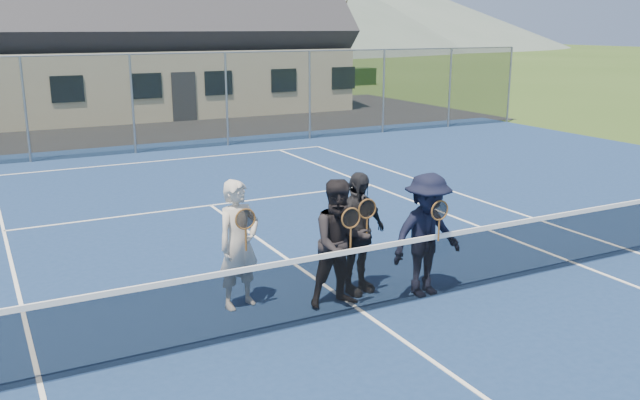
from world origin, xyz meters
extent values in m
plane|color=#314B1A|center=(0.00, 20.00, 0.00)|extent=(220.00, 220.00, 0.00)
cube|color=navy|center=(0.00, 0.00, 0.01)|extent=(30.00, 30.00, 0.02)
cube|color=black|center=(0.00, 32.00, 0.55)|extent=(40.00, 1.20, 1.10)
cone|color=#54655B|center=(55.00, 95.00, 7.00)|extent=(90.00, 90.00, 14.00)
cube|color=white|center=(0.00, 11.88, 0.03)|extent=(10.97, 0.06, 0.01)
cube|color=white|center=(5.49, 0.00, 0.03)|extent=(0.06, 23.77, 0.01)
cube|color=white|center=(-4.12, 0.00, 0.03)|extent=(0.06, 23.77, 0.01)
cube|color=white|center=(4.12, 0.00, 0.03)|extent=(0.06, 23.77, 0.01)
cube|color=white|center=(0.00, 6.40, 0.03)|extent=(8.23, 0.06, 0.01)
cube|color=white|center=(0.00, 0.00, 0.03)|extent=(0.06, 12.80, 0.01)
cube|color=black|center=(0.00, 0.00, 0.48)|extent=(11.60, 0.02, 0.88)
cube|color=white|center=(0.00, 0.00, 0.93)|extent=(11.60, 0.03, 0.07)
cylinder|color=slate|center=(-3.00, 13.50, 1.50)|extent=(0.07, 0.07, 3.00)
cylinder|color=slate|center=(0.00, 13.50, 1.50)|extent=(0.07, 0.07, 3.00)
cylinder|color=slate|center=(3.00, 13.50, 1.50)|extent=(0.07, 0.07, 3.00)
cylinder|color=slate|center=(6.00, 13.50, 1.50)|extent=(0.07, 0.07, 3.00)
cylinder|color=slate|center=(9.00, 13.50, 1.50)|extent=(0.07, 0.07, 3.00)
cylinder|color=slate|center=(12.00, 13.50, 1.50)|extent=(0.07, 0.07, 3.00)
cylinder|color=slate|center=(15.00, 13.50, 1.50)|extent=(0.07, 0.07, 3.00)
cube|color=black|center=(0.00, 13.50, 1.50)|extent=(30.00, 0.03, 3.00)
cylinder|color=slate|center=(0.00, 13.50, 3.00)|extent=(30.00, 0.04, 0.04)
cube|color=beige|center=(4.00, 24.00, 1.40)|extent=(15.00, 8.00, 2.80)
cube|color=#2D2D33|center=(3.50, 19.98, 1.00)|extent=(1.00, 0.06, 2.00)
cube|color=black|center=(-1.00, 19.98, 1.50)|extent=(1.20, 0.06, 1.00)
cube|color=black|center=(2.00, 19.98, 1.50)|extent=(1.20, 0.06, 1.00)
cube|color=black|center=(5.00, 19.98, 1.50)|extent=(1.20, 0.06, 1.00)
cube|color=black|center=(8.00, 19.98, 1.50)|extent=(1.20, 0.06, 1.00)
cube|color=black|center=(11.00, 19.98, 1.50)|extent=(1.20, 0.06, 1.00)
cylinder|color=#381F14|center=(2.00, 33.00, 1.93)|extent=(0.22, 0.22, 3.85)
cylinder|color=#3A2715|center=(12.00, 33.00, 1.93)|extent=(0.22, 0.22, 3.85)
cylinder|color=#3D2316|center=(18.00, 33.00, 1.93)|extent=(0.22, 0.22, 3.85)
imported|color=beige|center=(-1.39, 0.99, 0.92)|extent=(0.75, 0.59, 1.80)
torus|color=brown|center=(-1.39, 0.72, 1.35)|extent=(0.29, 0.02, 0.29)
cylinder|color=black|center=(-1.39, 0.72, 1.35)|extent=(0.25, 0.00, 0.25)
cylinder|color=brown|center=(-1.39, 0.72, 1.07)|extent=(0.03, 0.03, 0.32)
imported|color=black|center=(-0.14, 0.39, 0.92)|extent=(0.93, 0.76, 1.80)
torus|color=brown|center=(-0.14, 0.12, 1.35)|extent=(0.29, 0.02, 0.29)
cylinder|color=black|center=(-0.14, 0.12, 1.35)|extent=(0.25, 0.00, 0.25)
cylinder|color=brown|center=(-0.14, 0.12, 1.07)|extent=(0.03, 0.03, 0.32)
imported|color=black|center=(0.30, 0.69, 0.92)|extent=(1.13, 0.66, 1.80)
torus|color=brown|center=(0.30, 0.42, 1.35)|extent=(0.29, 0.02, 0.29)
cylinder|color=black|center=(0.30, 0.42, 1.35)|extent=(0.25, 0.00, 0.25)
cylinder|color=brown|center=(0.30, 0.42, 1.07)|extent=(0.03, 0.03, 0.32)
imported|color=black|center=(1.14, 0.15, 0.92)|extent=(1.20, 0.73, 1.80)
torus|color=brown|center=(1.14, -0.12, 1.35)|extent=(0.29, 0.02, 0.29)
cylinder|color=black|center=(1.14, -0.12, 1.35)|extent=(0.25, 0.00, 0.25)
cylinder|color=brown|center=(1.14, -0.12, 1.07)|extent=(0.03, 0.03, 0.32)
camera|label=1|loc=(-4.48, -7.31, 3.81)|focal=38.00mm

